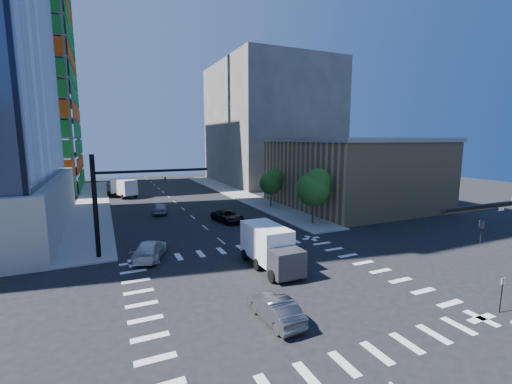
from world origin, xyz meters
TOP-DOWN VIEW (x-y plane):
  - ground at (0.00, 0.00)m, footprint 160.00×160.00m
  - road_markings at (0.00, 0.00)m, footprint 20.00×20.00m
  - sidewalk_ne at (12.50, 40.00)m, footprint 5.00×60.00m
  - sidewalk_nw at (-12.50, 40.00)m, footprint 5.00×60.00m
  - commercial_building at (25.00, 22.00)m, footprint 20.50×22.50m
  - bg_building_ne at (27.00, 55.00)m, footprint 24.00×30.00m
  - signal_mast_nw at (-10.00, 11.50)m, footprint 10.20×0.40m
  - tree_south at (12.63, 13.90)m, footprint 4.16×4.16m
  - tree_north at (12.93, 25.90)m, footprint 3.54×3.52m
  - no_parking_sign at (10.70, -9.00)m, footprint 0.30×0.06m
  - car_nb_far at (3.43, 19.65)m, footprint 3.43×5.71m
  - car_sb_near at (-7.36, 9.65)m, footprint 3.99×5.87m
  - car_sb_mid at (-3.65, 28.04)m, footprint 2.63×4.85m
  - car_sb_cross at (-2.17, -4.24)m, footprint 1.79×4.52m
  - box_truck_near at (1.30, 3.03)m, footprint 2.76×6.41m
  - box_truck_far at (-7.80, 45.39)m, footprint 5.03×6.84m

SIDE VIEW (x-z plane):
  - ground at x=0.00m, z-range 0.00..0.00m
  - road_markings at x=0.00m, z-range 0.00..0.01m
  - sidewalk_ne at x=12.50m, z-range 0.00..0.15m
  - sidewalk_nw at x=-12.50m, z-range 0.00..0.15m
  - car_sb_cross at x=-2.17m, z-range 0.00..1.46m
  - car_nb_far at x=3.43m, z-range 0.00..1.48m
  - car_sb_mid at x=-3.65m, z-range 0.00..1.57m
  - car_sb_near at x=-7.36m, z-range 0.00..1.58m
  - no_parking_sign at x=10.70m, z-range 0.28..2.48m
  - box_truck_far at x=-7.80m, z-range -0.19..3.11m
  - box_truck_near at x=1.30m, z-range -0.19..3.16m
  - tree_north at x=12.93m, z-range 1.10..6.88m
  - tree_south at x=12.63m, z-range 1.27..8.10m
  - commercial_building at x=25.00m, z-range 0.01..10.61m
  - signal_mast_nw at x=-10.00m, z-range 0.99..9.99m
  - bg_building_ne at x=27.00m, z-range 0.00..28.00m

